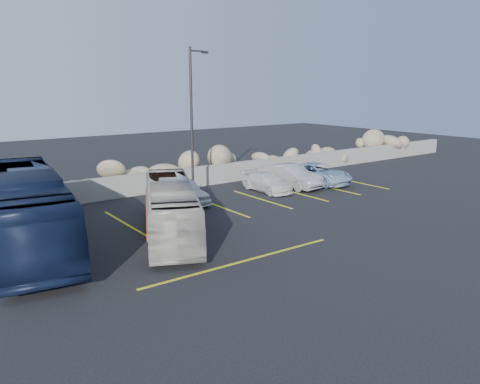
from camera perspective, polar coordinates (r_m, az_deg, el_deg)
ground at (r=17.04m, az=3.50°, el=-7.92°), size 90.00×90.00×0.00m
seawall at (r=26.85m, az=-13.07°, el=0.81°), size 60.00×0.40×1.20m
riprap_pile at (r=27.81m, az=-14.13°, el=2.63°), size 54.00×2.80×2.60m
parking_lines at (r=23.96m, az=3.54°, el=-1.77°), size 18.16×9.36×0.01m
lamppost at (r=25.27m, az=-5.82°, el=8.82°), size 1.14×0.18×8.00m
vintage_bus at (r=19.35m, az=-8.46°, el=-2.01°), size 5.12×8.12×2.25m
tour_coach at (r=19.39m, az=-24.42°, el=-1.96°), size 3.91×10.77×2.93m
car_a at (r=24.76m, az=-6.93°, el=0.25°), size 1.95×4.12×1.36m
car_b at (r=28.51m, az=6.20°, el=1.94°), size 1.85×4.30×1.38m
car_c at (r=27.33m, az=3.30°, el=1.18°), size 1.58×3.68×1.06m
car_d at (r=29.92m, az=9.47°, el=2.25°), size 2.50×4.73×1.27m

